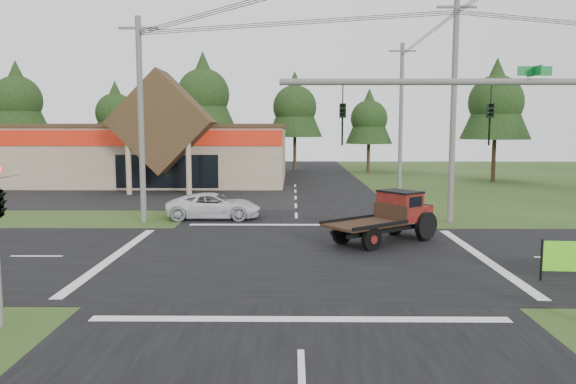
{
  "coord_description": "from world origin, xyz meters",
  "views": [
    {
      "loc": [
        -0.17,
        -20.95,
        4.94
      ],
      "look_at": [
        -0.39,
        2.66,
        2.2
      ],
      "focal_mm": 35.0,
      "sensor_mm": 36.0,
      "label": 1
    }
  ],
  "objects": [
    {
      "name": "utility_pole_nw",
      "position": [
        -8.0,
        8.0,
        5.39
      ],
      "size": [
        2.0,
        0.3,
        10.5
      ],
      "color": "#595651",
      "rests_on": "ground"
    },
    {
      "name": "parking_apron",
      "position": [
        -14.0,
        19.0,
        0.01
      ],
      "size": [
        28.0,
        14.0,
        0.02
      ],
      "primitive_type": "cube",
      "color": "black",
      "rests_on": "ground"
    },
    {
      "name": "cvs_building",
      "position": [
        -15.7,
        29.57,
        2.78
      ],
      "size": [
        30.4,
        18.2,
        9.19
      ],
      "color": "gray",
      "rests_on": "ground"
    },
    {
      "name": "ground",
      "position": [
        0.0,
        0.0,
        0.0
      ],
      "size": [
        120.0,
        120.0,
        0.0
      ],
      "primitive_type": "plane",
      "color": "#274318",
      "rests_on": "ground"
    },
    {
      "name": "road_ew",
      "position": [
        0.0,
        0.0,
        0.01
      ],
      "size": [
        120.0,
        12.0,
        0.02
      ],
      "primitive_type": "cube",
      "color": "black",
      "rests_on": "ground"
    },
    {
      "name": "road_ns",
      "position": [
        0.0,
        0.0,
        0.01
      ],
      "size": [
        12.0,
        120.0,
        0.02
      ],
      "primitive_type": "cube",
      "color": "black",
      "rests_on": "ground"
    },
    {
      "name": "utility_pole_n",
      "position": [
        8.0,
        22.0,
        5.74
      ],
      "size": [
        2.0,
        0.3,
        11.2
      ],
      "color": "#595651",
      "rests_on": "ground"
    },
    {
      "name": "traffic_signal_mast",
      "position": [
        5.82,
        -7.5,
        4.43
      ],
      "size": [
        8.12,
        0.24,
        7.0
      ],
      "color": "#595651",
      "rests_on": "ground"
    },
    {
      "name": "utility_pole_ne",
      "position": [
        8.0,
        8.0,
        5.89
      ],
      "size": [
        2.0,
        0.3,
        11.5
      ],
      "color": "#595651",
      "rests_on": "ground"
    },
    {
      "name": "tree_row_c",
      "position": [
        -10.0,
        41.0,
        8.72
      ],
      "size": [
        7.28,
        7.28,
        13.13
      ],
      "color": "#332316",
      "rests_on": "ground"
    },
    {
      "name": "tree_side_ne",
      "position": [
        18.0,
        30.0,
        7.38
      ],
      "size": [
        6.16,
        6.16,
        11.11
      ],
      "color": "#332316",
      "rests_on": "ground"
    },
    {
      "name": "white_pickup",
      "position": [
        -4.46,
        9.05,
        0.7
      ],
      "size": [
        5.03,
        2.35,
        1.39
      ],
      "primitive_type": "imported",
      "rotation": [
        0.0,
        0.0,
        1.58
      ],
      "color": "silver",
      "rests_on": "ground"
    },
    {
      "name": "tree_row_b",
      "position": [
        -20.0,
        42.0,
        6.7
      ],
      "size": [
        5.6,
        5.6,
        10.1
      ],
      "color": "#332316",
      "rests_on": "ground"
    },
    {
      "name": "tree_row_e",
      "position": [
        8.0,
        40.0,
        6.03
      ],
      "size": [
        5.04,
        5.04,
        9.09
      ],
      "color": "#332316",
      "rests_on": "ground"
    },
    {
      "name": "antique_flatbed_truck",
      "position": [
        3.66,
        2.75,
        1.11
      ],
      "size": [
        5.44,
        4.85,
        2.22
      ],
      "primitive_type": null,
      "rotation": [
        0.0,
        0.0,
        -0.91
      ],
      "color": "#570C10",
      "rests_on": "ground"
    },
    {
      "name": "tree_row_d",
      "position": [
        0.0,
        42.0,
        7.38
      ],
      "size": [
        6.16,
        6.16,
        11.11
      ],
      "color": "#332316",
      "rests_on": "ground"
    },
    {
      "name": "tree_row_a",
      "position": [
        -30.0,
        40.0,
        8.05
      ],
      "size": [
        6.72,
        6.72,
        12.12
      ],
      "color": "#332316",
      "rests_on": "ground"
    }
  ]
}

